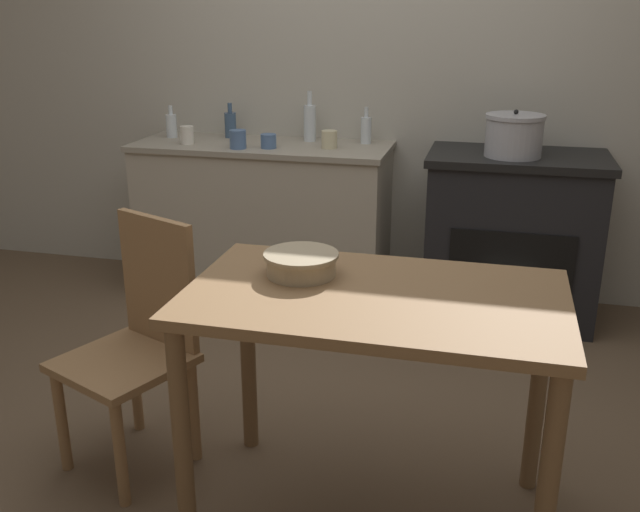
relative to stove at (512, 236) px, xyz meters
name	(u,v)px	position (x,y,z in m)	size (l,w,h in m)	color
ground_plane	(298,415)	(-0.82, -1.28, -0.45)	(14.00, 14.00, 0.00)	brown
wall_back	(373,67)	(-0.82, 0.31, 0.83)	(8.00, 0.07, 2.55)	#B2AD9E
counter_cabinet	(264,219)	(-1.38, 0.00, -0.01)	(1.43, 0.57, 0.88)	#B2A893
stove	(512,236)	(0.00, 0.00, 0.00)	(0.91, 0.58, 0.89)	black
work_table	(374,330)	(-0.43, -1.80, 0.23)	(1.13, 0.68, 0.80)	olive
chair	(139,340)	(-1.30, -1.67, 0.03)	(0.53, 0.53, 0.91)	#997047
flour_sack	(506,314)	(0.00, -0.40, -0.28)	(0.26, 0.18, 0.34)	beige
stock_pot	(514,135)	(-0.04, -0.07, 0.55)	(0.29, 0.29, 0.23)	#A8A8AD
mixing_bowl_large	(301,262)	(-0.68, -1.71, 0.39)	(0.24, 0.24, 0.07)	tan
bottle_far_left	(230,124)	(-1.62, 0.14, 0.51)	(0.07, 0.07, 0.20)	#3D5675
bottle_left	(310,122)	(-1.14, 0.15, 0.54)	(0.07, 0.07, 0.28)	silver
bottle_mid_left	(367,130)	(-0.82, 0.15, 0.51)	(0.06, 0.06, 0.20)	silver
bottle_center_left	(171,125)	(-1.95, 0.07, 0.50)	(0.06, 0.06, 0.18)	silver
cup_center	(329,139)	(-0.99, -0.04, 0.48)	(0.08, 0.08, 0.09)	beige
cup_center_right	(187,135)	(-1.78, -0.11, 0.48)	(0.07, 0.07, 0.10)	silver
cup_mid_right	(269,141)	(-1.30, -0.12, 0.47)	(0.08, 0.08, 0.08)	#4C6B99
cup_right	(238,139)	(-1.46, -0.17, 0.48)	(0.09, 0.09, 0.10)	#4C6B99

